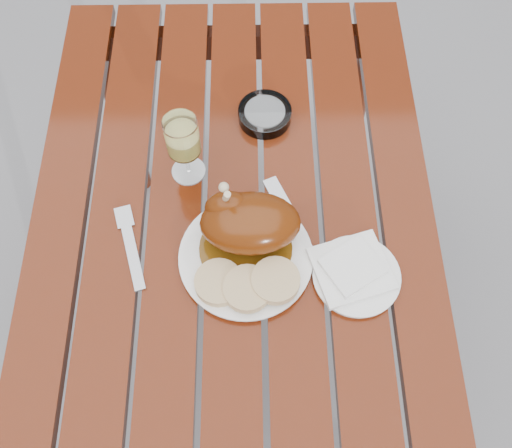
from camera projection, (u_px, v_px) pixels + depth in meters
The scene contains 11 objects.
ground at pixel (241, 330), 1.79m from camera, with size 60.00×60.00×0.00m, color slate.
table at pixel (238, 288), 1.46m from camera, with size 0.80×1.20×0.75m, color #661F0C.
dinner_plate at pixel (246, 258), 1.08m from camera, with size 0.25×0.25×0.02m, color white.
roast_duck at pixel (247, 222), 1.05m from camera, with size 0.19×0.18×0.13m.
bread_dumplings at pixel (247, 284), 1.03m from camera, with size 0.19×0.10×0.03m.
wine_glass at pixel (184, 149), 1.10m from camera, with size 0.07×0.07×0.16m, color #EDE66B.
side_plate at pixel (356, 276), 1.06m from camera, with size 0.16×0.16×0.01m, color white.
napkin at pixel (351, 269), 1.05m from camera, with size 0.13×0.12×0.01m, color white.
ashtray at pixel (265, 114), 1.22m from camera, with size 0.11×0.11×0.03m, color #B2B7BC.
fork at pixel (132, 251), 1.09m from camera, with size 0.02×0.17×0.01m, color gray.
knife at pixel (302, 239), 1.10m from camera, with size 0.02×0.22×0.01m, color gray.
Camera 1 is at (0.04, -0.52, 1.74)m, focal length 40.00 mm.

